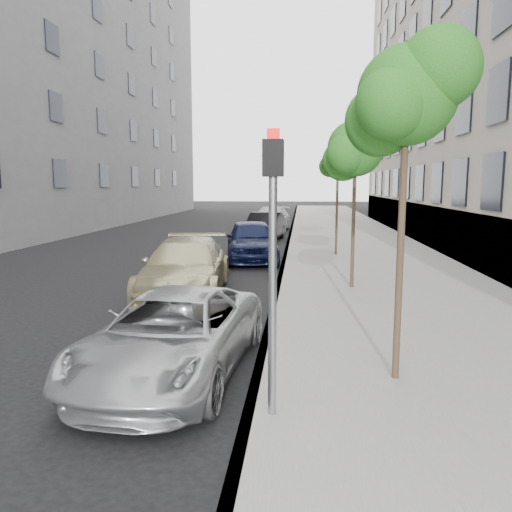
# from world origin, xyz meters

# --- Properties ---
(ground) EXTENTS (160.00, 160.00, 0.00)m
(ground) POSITION_xyz_m (0.00, 0.00, 0.00)
(ground) COLOR black
(ground) RESTS_ON ground
(sidewalk) EXTENTS (6.40, 72.00, 0.14)m
(sidewalk) POSITION_xyz_m (4.30, 24.00, 0.07)
(sidewalk) COLOR gray
(sidewalk) RESTS_ON ground
(curb) EXTENTS (0.15, 72.00, 0.14)m
(curb) POSITION_xyz_m (1.18, 24.00, 0.07)
(curb) COLOR #9E9B93
(curb) RESTS_ON ground
(tree_near) EXTENTS (1.70, 1.50, 4.83)m
(tree_near) POSITION_xyz_m (3.23, 1.50, 4.13)
(tree_near) COLOR #38281C
(tree_near) RESTS_ON sidewalk
(tree_mid) EXTENTS (1.80, 1.60, 4.63)m
(tree_mid) POSITION_xyz_m (3.23, 8.00, 3.88)
(tree_mid) COLOR #38281C
(tree_mid) RESTS_ON sidewalk
(tree_far) EXTENTS (1.55, 1.35, 4.57)m
(tree_far) POSITION_xyz_m (3.23, 14.50, 3.94)
(tree_far) COLOR #38281C
(tree_far) RESTS_ON sidewalk
(signal_pole) EXTENTS (0.24, 0.18, 3.43)m
(signal_pole) POSITION_xyz_m (1.47, 0.19, 2.27)
(signal_pole) COLOR #939699
(signal_pole) RESTS_ON sidewalk
(minivan) EXTENTS (2.53, 4.78, 1.28)m
(minivan) POSITION_xyz_m (-0.15, 1.67, 0.64)
(minivan) COLOR #B2B4B7
(minivan) RESTS_ON ground
(suv) EXTENTS (2.46, 5.27, 1.49)m
(suv) POSITION_xyz_m (-1.26, 7.24, 0.75)
(suv) COLOR #BFB688
(suv) RESTS_ON ground
(sedan_blue) EXTENTS (2.53, 4.90, 1.60)m
(sedan_blue) POSITION_xyz_m (-0.10, 13.33, 0.80)
(sedan_blue) COLOR black
(sedan_blue) RESTS_ON ground
(sedan_black) EXTENTS (2.09, 4.61, 1.47)m
(sedan_black) POSITION_xyz_m (-0.10, 20.23, 0.73)
(sedan_black) COLOR black
(sedan_black) RESTS_ON ground
(sedan_rear) EXTENTS (2.52, 5.35, 1.51)m
(sedan_rear) POSITION_xyz_m (-0.10, 25.66, 0.75)
(sedan_rear) COLOR #ADAFB5
(sedan_rear) RESTS_ON ground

